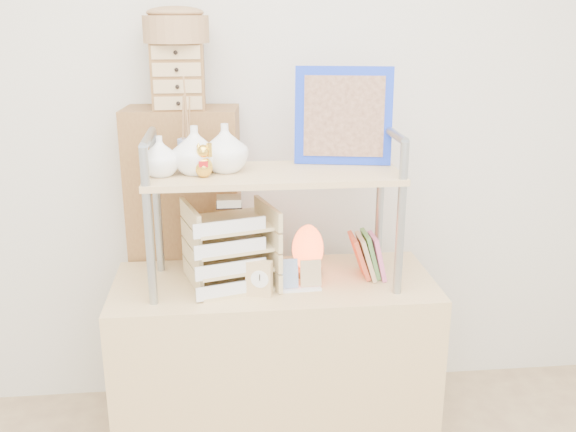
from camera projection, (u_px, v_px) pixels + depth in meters
name	position (u px, v px, depth m)	size (l,w,h in m)	color
room_shell	(302.00, 21.00, 1.35)	(3.42, 3.41, 2.61)	silver
desk	(275.00, 369.00, 2.52)	(1.20, 0.50, 0.75)	tan
cabinet	(188.00, 266.00, 2.74)	(0.45, 0.24, 1.35)	brown
hutch	(252.00, 164.00, 2.27)	(0.91, 0.34, 0.78)	#91989E
letter_tray	(230.00, 251.00, 2.33)	(0.34, 0.33, 0.34)	#D1BB7D
salt_lamp	(308.00, 249.00, 2.43)	(0.13, 0.12, 0.20)	brown
desk_clock	(259.00, 278.00, 2.26)	(0.10, 0.06, 0.13)	tan
postcard_stand	(299.00, 281.00, 2.32)	(0.17, 0.05, 0.12)	white
drawer_chest	(178.00, 76.00, 2.48)	(0.20, 0.16, 0.25)	brown
woven_basket	(176.00, 29.00, 2.43)	(0.25, 0.25, 0.10)	olive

